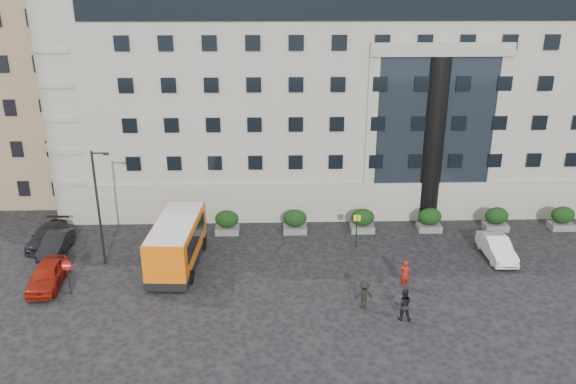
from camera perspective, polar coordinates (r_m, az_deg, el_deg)
The scene contains 24 objects.
ground at distance 36.34m, azimuth -0.66°, elevation -9.19°, with size 120.00×120.00×0.00m, color black.
civic_building at distance 54.78m, azimuth 5.21°, elevation 10.83°, with size 44.00×24.00×18.00m, color #A49D91.
entrance_column at distance 45.25m, azimuth 14.46°, elevation 5.05°, with size 1.80×1.80×13.00m, color black.
apartment_near at distance 57.26m, azimuth -26.38°, elevation 10.28°, with size 14.00×14.00×20.00m, color #8B7351.
apartment_far at distance 74.81m, azimuth -23.14°, elevation 13.40°, with size 13.00×13.00×22.00m, color brown.
hedge_a at distance 43.06m, azimuth -6.22°, elevation -3.04°, with size 1.80×1.26×1.84m.
hedge_b at distance 42.96m, azimuth 0.72°, elevation -2.97°, with size 1.80×1.26×1.84m.
hedge_c at distance 43.49m, azimuth 7.59°, elevation -2.86°, with size 1.80×1.26×1.84m.
hedge_d at distance 44.62m, azimuth 14.20°, elevation -2.72°, with size 1.80×1.26×1.84m.
hedge_e at distance 46.31m, azimuth 20.40°, elevation -2.55°, with size 1.80×1.26×1.84m.
hedge_f at distance 48.51m, azimuth 26.11°, elevation -2.36°, with size 1.80×1.26×1.84m.
street_lamp at distance 38.88m, azimuth -18.67°, elevation -1.18°, with size 1.16×0.18×8.00m.
bus_stop_sign at distance 40.50m, azimuth 7.00°, elevation -3.39°, with size 0.50×0.08×2.52m.
no_entry_sign at distance 36.79m, azimuth -21.51°, elevation -7.42°, with size 0.64×0.16×2.32m.
minibus at distance 38.40m, azimuth -11.22°, elevation -4.94°, with size 3.24×7.85×3.22m.
red_truck at distance 51.14m, azimuth -19.01°, elevation 0.17°, with size 2.69×4.87×2.50m.
parked_car_a at distance 38.70m, azimuth -23.26°, elevation -7.76°, with size 1.81×4.49×1.53m, color maroon.
parked_car_b at distance 43.07m, azimuth -22.50°, elevation -4.88°, with size 1.48×4.25×1.40m, color black.
parked_car_c at distance 44.72m, azimuth -23.24°, elevation -4.10°, with size 1.90×4.68×1.36m, color black.
parked_car_d at distance 48.63m, azimuth -14.66°, elevation -1.08°, with size 2.44×5.29×1.47m, color black.
white_taxi at distance 41.76m, azimuth 20.44°, elevation -5.33°, with size 1.57×4.49×1.48m, color white.
pedestrian_a at distance 36.14m, azimuth 11.79°, elevation -8.17°, with size 0.67×0.44×1.84m, color maroon.
pedestrian_b at distance 32.88m, azimuth 11.66°, elevation -11.12°, with size 0.94×0.73×1.94m, color black.
pedestrian_c at distance 33.66m, azimuth 7.72°, elevation -10.31°, with size 1.10×0.63×1.70m, color black.
Camera 1 is at (-0.59, -31.66, 17.82)m, focal length 35.00 mm.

